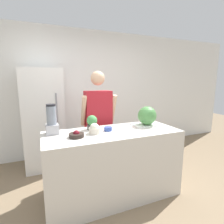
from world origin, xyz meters
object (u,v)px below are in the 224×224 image
Objects in this scene: person at (98,123)px; bowl_cherries at (76,135)px; bowl_cream at (95,129)px; bowl_small_blue at (108,129)px; blender at (52,121)px; potted_plant at (92,122)px; watermelon at (147,116)px; refrigerator at (44,119)px.

person is 0.84m from bowl_cherries.
bowl_cream is at bearing -111.73° from person.
person is 0.68m from bowl_cream.
bowl_cream is at bearing -164.97° from bowl_small_blue.
potted_plant is at bearing 1.33° from blender.
blender reaches higher than bowl_small_blue.
bowl_cherries is 1.22× the size of bowl_cream.
bowl_cream is at bearing -96.78° from potted_plant.
bowl_small_blue is at bearing -38.92° from potted_plant.
bowl_small_blue is (-0.63, -0.04, -0.12)m from watermelon.
watermelon is at bearing -7.37° from potted_plant.
bowl_small_blue is at bearing -94.91° from person.
watermelon is 1.32m from blender.
person is 6.35× the size of watermelon.
refrigerator is 1.39m from bowl_cherries.
refrigerator is 6.54× the size of watermelon.
bowl_small_blue is (0.76, -1.24, 0.05)m from refrigerator.
person reaches higher than bowl_small_blue.
watermelon is (0.58, -0.53, 0.18)m from person.
blender is (-0.49, 0.18, 0.11)m from bowl_cream.
bowl_cream is at bearing -20.77° from blender.
bowl_cream is at bearing -173.60° from watermelon.
bowl_small_blue is 0.28× the size of blender.
watermelon is 1.54× the size of bowl_cherries.
refrigerator is 1.84m from watermelon.
blender is 0.51m from potted_plant.
refrigerator is at bearing 121.68° from bowl_small_blue.
watermelon reaches higher than bowl_cherries.
refrigerator reaches higher than blender.
refrigerator is at bearing 103.59° from bowl_cherries.
refrigerator is 1.05m from person.
person is at bearing 68.27° from bowl_cream.
watermelon is at bearing -40.78° from refrigerator.
watermelon is at bearing 8.12° from bowl_cherries.
blender is 1.91× the size of potted_plant.
bowl_cream is 0.21m from bowl_small_blue.
refrigerator is at bearing 140.65° from person.
blender is (-0.69, 0.13, 0.14)m from bowl_small_blue.
bowl_cherries is 0.37m from blender.
refrigerator reaches higher than bowl_cream.
bowl_cherries is at bearing -166.01° from bowl_cream.
bowl_cream is (0.56, -1.29, 0.08)m from refrigerator.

